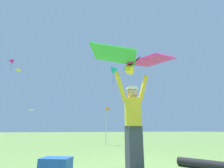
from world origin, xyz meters
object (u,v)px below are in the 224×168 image
at_px(spare_kite_bag, 203,164).
at_px(marker_flag, 108,111).
at_px(held_stunt_kite, 133,60).
at_px(distant_kite_white_mid_right, 31,110).
at_px(kite_flyer_person, 133,120).
at_px(distant_kite_teal_overhead_distant, 113,71).
at_px(cooler_box, 56,167).
at_px(distant_kite_yellow_low_left, 18,70).
at_px(distant_kite_magenta_high_left, 12,62).

xyz_separation_m(spare_kite_bag, marker_flag, (-0.09, 6.09, 1.65)).
relative_size(spare_kite_bag, marker_flag, 0.50).
relative_size(held_stunt_kite, distant_kite_white_mid_right, 1.76).
height_order(kite_flyer_person, distant_kite_white_mid_right, distant_kite_white_mid_right).
bearing_deg(held_stunt_kite, kite_flyer_person, 92.02).
height_order(distant_kite_teal_overhead_distant, cooler_box, distant_kite_teal_overhead_distant).
distance_m(distant_kite_yellow_low_left, spare_kite_bag, 30.20).
bearing_deg(spare_kite_bag, distant_kite_teal_overhead_distant, 76.40).
distance_m(distant_kite_white_mid_right, spare_kite_bag, 33.13).
bearing_deg(distant_kite_yellow_low_left, distant_kite_teal_overhead_distant, -32.50).
bearing_deg(marker_flag, cooler_box, -115.05).
distance_m(kite_flyer_person, distant_kite_yellow_low_left, 29.27).
height_order(kite_flyer_person, distant_kite_yellow_low_left, distant_kite_yellow_low_left).
height_order(distant_kite_white_mid_right, distant_kite_teal_overhead_distant, distant_kite_teal_overhead_distant).
bearing_deg(marker_flag, distant_kite_white_mid_right, 105.28).
xyz_separation_m(kite_flyer_person, cooler_box, (-1.42, 0.03, -0.79)).
relative_size(distant_kite_magenta_high_left, cooler_box, 4.75).
distance_m(distant_kite_yellow_low_left, cooler_box, 29.16).
bearing_deg(distant_kite_teal_overhead_distant, marker_flag, -110.35).
bearing_deg(spare_kite_bag, distant_kite_magenta_high_left, 109.87).
bearing_deg(distant_kite_white_mid_right, spare_kite_bag, -77.36).
distance_m(distant_kite_magenta_high_left, distant_kite_yellow_low_left, 6.30).
relative_size(distant_kite_yellow_low_left, marker_flag, 0.37).
distance_m(distant_kite_magenta_high_left, spare_kite_bag, 36.41).
bearing_deg(held_stunt_kite, distant_kite_teal_overhead_distant, 72.25).
height_order(distant_kite_white_mid_right, spare_kite_bag, distant_kite_white_mid_right).
height_order(kite_flyer_person, held_stunt_kite, held_stunt_kite).
xyz_separation_m(distant_kite_magenta_high_left, marker_flag, (11.43, -25.79, -11.63)).
relative_size(kite_flyer_person, distant_kite_magenta_high_left, 0.84).
bearing_deg(held_stunt_kite, marker_flag, 77.83).
bearing_deg(distant_kite_magenta_high_left, spare_kite_bag, -70.13).
bearing_deg(distant_kite_white_mid_right, kite_flyer_person, -79.62).
bearing_deg(marker_flag, kite_flyer_person, -102.38).
xyz_separation_m(distant_kite_magenta_high_left, spare_kite_bag, (11.52, -31.88, -13.28)).
bearing_deg(spare_kite_bag, marker_flag, 90.87).
bearing_deg(held_stunt_kite, distant_kite_white_mid_right, 100.36).
xyz_separation_m(kite_flyer_person, distant_kite_magenta_high_left, (-10.15, 31.60, 12.43)).
relative_size(kite_flyer_person, distant_kite_yellow_low_left, 2.61).
height_order(distant_kite_magenta_high_left, spare_kite_bag, distant_kite_magenta_high_left).
distance_m(kite_flyer_person, spare_kite_bag, 1.63).
distance_m(spare_kite_bag, marker_flag, 6.31).
relative_size(distant_kite_teal_overhead_distant, marker_flag, 1.26).
bearing_deg(kite_flyer_person, cooler_box, 178.62).
distance_m(kite_flyer_person, distant_kite_magenta_high_left, 35.44).
xyz_separation_m(kite_flyer_person, distant_kite_white_mid_right, (-5.82, 31.77, 3.46)).
xyz_separation_m(distant_kite_white_mid_right, spare_kite_bag, (7.19, -32.05, -4.31)).
height_order(distant_kite_white_mid_right, distant_kite_yellow_low_left, distant_kite_yellow_low_left).
bearing_deg(kite_flyer_person, spare_kite_bag, -11.64).
relative_size(distant_kite_white_mid_right, spare_kite_bag, 1.16).
height_order(distant_kite_teal_overhead_distant, spare_kite_bag, distant_kite_teal_overhead_distant).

